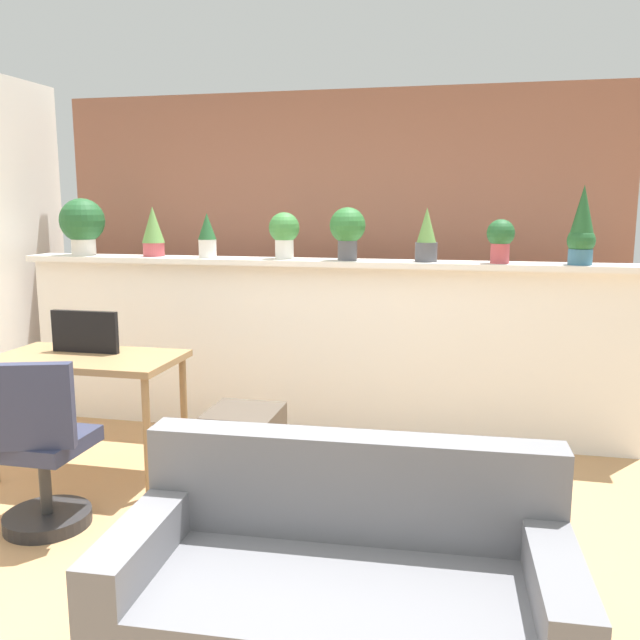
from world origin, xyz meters
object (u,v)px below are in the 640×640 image
at_px(potted_plant_1, 153,231).
at_px(potted_plant_5, 426,236).
at_px(potted_plant_6, 501,238).
at_px(potted_plant_7, 582,229).
at_px(potted_plant_3, 284,232).
at_px(side_cube_shelf, 244,452).
at_px(desk, 88,369).
at_px(tv_monitor, 85,332).
at_px(office_chair, 40,458).
at_px(potted_plant_4, 348,229).
at_px(couch, 341,600).
at_px(potted_plant_2, 207,235).
at_px(potted_plant_0, 82,223).

distance_m(potted_plant_1, potted_plant_5, 2.00).
height_order(potted_plant_6, potted_plant_7, potted_plant_7).
xyz_separation_m(potted_plant_1, potted_plant_6, (2.48, -0.06, -0.02)).
bearing_deg(potted_plant_6, potted_plant_3, 177.47).
bearing_deg(side_cube_shelf, potted_plant_7, 29.30).
relative_size(potted_plant_1, side_cube_shelf, 0.73).
bearing_deg(potted_plant_1, desk, -86.87).
height_order(potted_plant_7, tv_monitor, potted_plant_7).
bearing_deg(office_chair, desk, 101.77).
relative_size(potted_plant_3, tv_monitor, 0.75).
height_order(potted_plant_4, couch, potted_plant_4).
bearing_deg(desk, potted_plant_3, 48.32).
bearing_deg(potted_plant_3, potted_plant_4, -6.54).
relative_size(potted_plant_7, couch, 0.32).
distance_m(potted_plant_2, potted_plant_5, 1.56).
distance_m(potted_plant_4, side_cube_shelf, 1.68).
bearing_deg(potted_plant_0, potted_plant_4, -1.25).
bearing_deg(office_chair, potted_plant_2, 82.38).
height_order(potted_plant_1, potted_plant_3, potted_plant_1).
bearing_deg(office_chair, potted_plant_0, 113.82).
xyz_separation_m(potted_plant_1, desk, (0.06, -1.05, -0.79)).
distance_m(potted_plant_3, potted_plant_5, 1.00).
xyz_separation_m(desk, office_chair, (0.15, -0.72, -0.28)).
bearing_deg(desk, tv_monitor, 125.09).
height_order(potted_plant_0, side_cube_shelf, potted_plant_0).
height_order(potted_plant_1, couch, potted_plant_1).
bearing_deg(potted_plant_4, potted_plant_2, 179.69).
height_order(potted_plant_7, desk, potted_plant_7).
bearing_deg(tv_monitor, potted_plant_4, 32.32).
xyz_separation_m(potted_plant_7, tv_monitor, (-2.97, -0.91, -0.62)).
xyz_separation_m(potted_plant_3, potted_plant_4, (0.46, -0.05, 0.02)).
height_order(potted_plant_2, desk, potted_plant_2).
height_order(potted_plant_4, potted_plant_6, potted_plant_4).
relative_size(potted_plant_3, potted_plant_6, 1.14).
relative_size(potted_plant_1, desk, 0.33).
bearing_deg(potted_plant_6, tv_monitor, -159.75).
height_order(potted_plant_5, potted_plant_7, potted_plant_7).
bearing_deg(potted_plant_6, desk, -157.68).
xyz_separation_m(potted_plant_4, desk, (-1.41, -1.00, -0.82)).
bearing_deg(desk, potted_plant_1, 93.13).
xyz_separation_m(potted_plant_2, potted_plant_7, (2.53, -0.02, 0.07)).
bearing_deg(potted_plant_2, potted_plant_5, 0.34).
bearing_deg(desk, potted_plant_2, 69.27).
relative_size(potted_plant_5, potted_plant_6, 1.26).
bearing_deg(couch, potted_plant_2, 120.67).
distance_m(potted_plant_1, tv_monitor, 1.13).
bearing_deg(potted_plant_6, potted_plant_4, 179.32).
xyz_separation_m(potted_plant_7, desk, (-2.91, -0.99, -0.83)).
bearing_deg(side_cube_shelf, potted_plant_3, 93.36).
xyz_separation_m(potted_plant_1, potted_plant_3, (1.00, 0.01, 0.00)).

